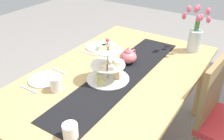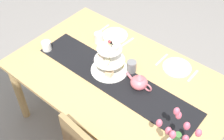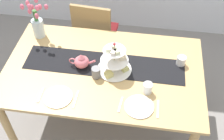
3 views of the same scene
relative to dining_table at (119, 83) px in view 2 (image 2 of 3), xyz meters
The scene contains 14 objects.
ground_plane 0.64m from the dining_table, ahead, with size 8.00×8.00×0.00m, color gray.
dining_table is the anchor object (origin of this frame).
table_runner 0.10m from the dining_table, 90.00° to the left, with size 1.41×0.30×0.00m, color black.
tiered_cake_stand 0.21m from the dining_table, ahead, with size 0.30×0.30×0.30m.
teapot 0.24m from the dining_table, behind, with size 0.24×0.13×0.14m.
cream_jug 0.70m from the dining_table, 12.92° to the left, with size 0.08×0.08×0.09m, color white.
dinner_plate_left 0.48m from the dining_table, 129.49° to the right, with size 0.23×0.23×0.01m, color white.
fork_left 0.59m from the dining_table, 140.64° to the right, with size 0.02×0.15×0.01m, color silver.
knife_left 0.41m from the dining_table, 113.22° to the right, with size 0.01×0.17×0.01m, color silver.
dinner_plate_right 0.51m from the dining_table, 46.88° to the right, with size 0.23×0.23×0.01m, color white.
fork_right 0.43m from the dining_table, 61.57° to the right, with size 0.02×0.15×0.01m, color silver.
knife_right 0.62m from the dining_table, 36.91° to the right, with size 0.01×0.17×0.01m, color silver.
mug_grey 0.18m from the dining_table, 112.33° to the right, with size 0.08×0.08×0.10m, color slate.
mug_white_text 0.47m from the dining_table, 27.60° to the right, with size 0.08×0.08×0.10m, color white.
Camera 2 is at (-0.97, 1.25, 2.39)m, focal length 46.99 mm.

